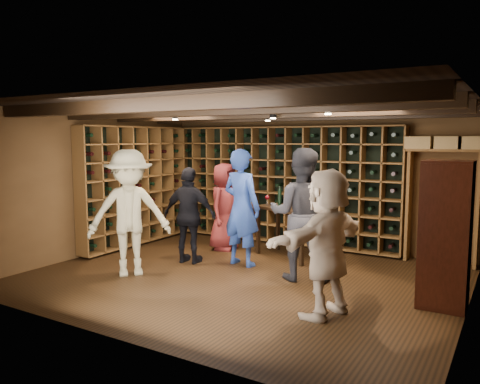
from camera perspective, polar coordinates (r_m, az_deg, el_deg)
The scene contains 13 objects.
ground at distance 7.01m, azimuth 0.17°, elevation -10.33°, with size 6.00×6.00×0.00m, color black.
room_shell at distance 6.77m, azimuth 0.40°, elevation 9.79°, with size 6.00×6.00×6.00m.
wine_rack_back at distance 9.06m, azimuth 4.83°, elevation 0.90°, with size 4.65×0.30×2.20m.
wine_rack_left at distance 9.13m, azimuth -12.57°, elevation 0.81°, with size 0.30×2.65×2.20m.
crate_shelf at distance 8.17m, azimuth 23.67°, elevation 2.71°, with size 1.20×0.32×2.07m.
display_cabinet at distance 6.13m, azimuth 23.69°, elevation -5.11°, with size 0.55×0.50×1.75m.
man_blue_shirt at distance 7.48m, azimuth 0.20°, elevation -1.90°, with size 0.68×0.45×1.87m, color navy.
man_grey_suit at distance 6.78m, azimuth 7.43°, elevation -2.71°, with size 0.92×0.72×1.90m, color black.
guest_red_floral at distance 8.58m, azimuth -1.97°, elevation -1.77°, with size 0.78×0.51×1.59m, color maroon.
guest_woman_black at distance 7.68m, azimuth -6.16°, elevation -2.86°, with size 0.92×0.38×1.58m, color black.
guest_khaki at distance 7.13m, azimuth -13.34°, elevation -2.49°, with size 1.21×0.70×1.88m, color gray.
guest_beige at distance 5.44m, azimuth 10.50°, elevation -6.11°, with size 1.58×0.50×1.71m, color tan.
tasting_table at distance 8.03m, azimuth 5.99°, elevation -2.60°, with size 1.28×0.94×1.15m.
Camera 1 is at (3.42, -5.78, 2.03)m, focal length 35.00 mm.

